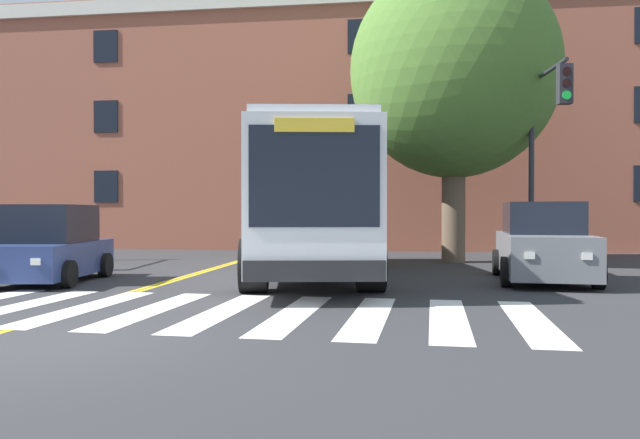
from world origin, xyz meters
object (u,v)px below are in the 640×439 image
at_px(car_navy_near_lane, 51,247).
at_px(street_tree_curbside_large, 454,71).
at_px(car_grey_far_lane, 543,245).
at_px(city_bus, 310,201).
at_px(traffic_light_near_corner, 544,130).

xyz_separation_m(car_navy_near_lane, street_tree_curbside_large, (9.65, 7.10, 5.35)).
xyz_separation_m(car_grey_far_lane, street_tree_curbside_large, (-1.67, 5.32, 5.32)).
height_order(car_navy_near_lane, car_grey_far_lane, car_grey_far_lane).
bearing_deg(street_tree_curbside_large, city_bus, -129.39).
bearing_deg(traffic_light_near_corner, car_grey_far_lane, -102.07).
relative_size(car_navy_near_lane, car_grey_far_lane, 0.89).
distance_m(car_navy_near_lane, traffic_light_near_corner, 13.14).
xyz_separation_m(city_bus, car_grey_far_lane, (5.61, -0.53, -1.05)).
bearing_deg(car_navy_near_lane, traffic_light_near_corner, 21.01).
xyz_separation_m(car_navy_near_lane, car_grey_far_lane, (11.32, 1.78, 0.03)).
height_order(car_grey_far_lane, traffic_light_near_corner, traffic_light_near_corner).
relative_size(city_bus, car_navy_near_lane, 2.85).
bearing_deg(city_bus, car_navy_near_lane, -157.93).
height_order(city_bus, car_grey_far_lane, city_bus).
bearing_deg(car_grey_far_lane, car_navy_near_lane, -171.05).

